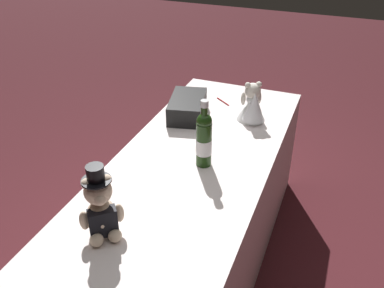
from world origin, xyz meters
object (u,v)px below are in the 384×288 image
at_px(champagne_bottle, 204,139).
at_px(signing_pen, 223,101).
at_px(teddy_bear_bride, 253,105).
at_px(gift_case_black, 187,107).
at_px(teddy_bear_groom, 101,209).

height_order(champagne_bottle, signing_pen, champagne_bottle).
relative_size(teddy_bear_bride, gift_case_black, 0.64).
distance_m(signing_pen, gift_case_black, 0.29).
bearing_deg(teddy_bear_groom, teddy_bear_bride, -15.02).
relative_size(teddy_bear_groom, signing_pen, 2.85).
xyz_separation_m(teddy_bear_groom, gift_case_black, (1.03, 0.07, -0.07)).
height_order(teddy_bear_groom, signing_pen, teddy_bear_groom).
xyz_separation_m(champagne_bottle, gift_case_black, (0.44, 0.26, -0.09)).
bearing_deg(teddy_bear_bride, gift_case_black, 101.99).
bearing_deg(teddy_bear_bride, champagne_bottle, 168.85).
height_order(teddy_bear_groom, gift_case_black, teddy_bear_groom).
distance_m(champagne_bottle, gift_case_black, 0.52).
relative_size(teddy_bear_bride, champagne_bottle, 0.68).
bearing_deg(champagne_bottle, teddy_bear_groom, 161.67).
height_order(teddy_bear_bride, signing_pen, teddy_bear_bride).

